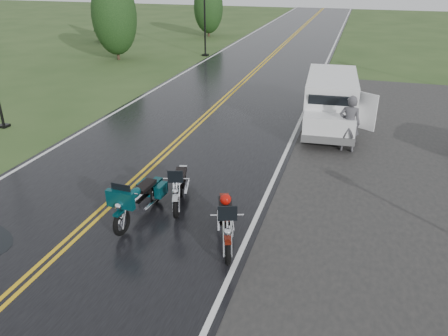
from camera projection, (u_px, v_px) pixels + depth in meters
name	position (u px, v px, depth m)	size (l,w,h in m)	color
ground	(89.00, 225.00, 10.49)	(120.00, 120.00, 0.00)	#2D471E
road	(216.00, 107.00, 19.15)	(8.00, 100.00, 0.04)	black
motorcycle_red	(228.00, 239.00, 8.83)	(0.78, 2.15, 1.27)	#571409
motorcycle_teal	(121.00, 213.00, 9.79)	(0.77, 2.12, 1.25)	#05343A
motorcycle_silver	(176.00, 198.00, 10.47)	(0.74, 2.03, 1.20)	#B6B9BF
van_white	(307.00, 114.00, 15.06)	(1.89, 5.04, 1.98)	white
person_at_van	(349.00, 125.00, 14.23)	(0.69, 0.45, 1.89)	#4B4A4E
lamp_post_far_left	(205.00, 19.00, 28.94)	(0.41, 0.41, 4.77)	black
tree_left_mid	(115.00, 24.00, 27.85)	(2.85, 2.85, 4.45)	#1E3D19
tree_left_far	(208.00, 13.00, 37.21)	(2.48, 2.48, 3.82)	#1E3D19
pine_left_far	(106.00, 9.00, 34.42)	(2.37, 2.37, 4.94)	#1E3D19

